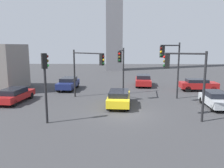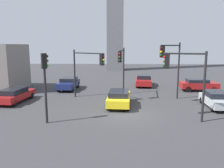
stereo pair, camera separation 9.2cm
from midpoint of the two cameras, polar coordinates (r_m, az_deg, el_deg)
ground_plane at (r=17.71m, az=3.45°, el=-7.46°), size 95.23×95.23×0.00m
traffic_light_0 at (r=15.48m, az=-16.78°, el=2.25°), size 0.49×0.44×4.74m
traffic_light_1 at (r=22.54m, az=2.35°, el=5.54°), size 0.70×3.75×5.00m
traffic_light_2 at (r=16.27m, az=17.90°, el=3.10°), size 2.78×0.99×4.87m
traffic_light_3 at (r=21.61m, az=14.64°, el=5.93°), size 2.39×2.57×5.53m
traffic_light_4 at (r=21.65m, az=-6.33°, el=4.96°), size 3.31×2.70×4.83m
car_0 at (r=27.97m, az=20.94°, el=-0.11°), size 4.21×1.89×1.39m
car_1 at (r=27.45m, az=-11.14°, el=0.21°), size 2.01×4.51×1.43m
car_2 at (r=19.69m, az=1.65°, el=-3.48°), size 2.13×4.52×1.38m
car_3 at (r=21.13m, az=24.66°, el=-3.51°), size 1.78×4.04×1.36m
car_4 at (r=29.76m, az=7.83°, el=0.99°), size 2.34×4.62×1.44m
car_5 at (r=22.83m, az=-23.65°, el=-2.53°), size 2.29×4.69×1.32m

